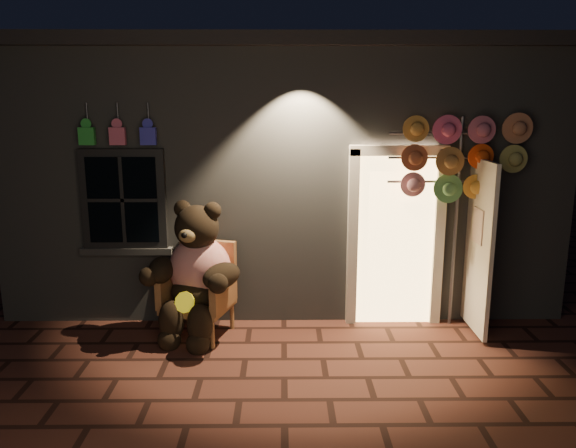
{
  "coord_description": "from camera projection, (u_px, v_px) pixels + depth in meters",
  "views": [
    {
      "loc": [
        -0.01,
        -5.11,
        2.71
      ],
      "look_at": [
        0.05,
        1.0,
        1.35
      ],
      "focal_mm": 35.0,
      "sensor_mm": 36.0,
      "label": 1
    }
  ],
  "objects": [
    {
      "name": "wicker_armchair",
      "position": [
        201.0,
        289.0,
        6.57
      ],
      "size": [
        0.9,
        0.86,
        1.08
      ],
      "rotation": [
        0.0,
        0.0,
        -0.31
      ],
      "color": "#A2703F",
      "rests_on": "ground"
    },
    {
      "name": "shop_building",
      "position": [
        283.0,
        161.0,
        9.1
      ],
      "size": [
        7.3,
        5.95,
        3.51
      ],
      "color": "slate",
      "rests_on": "ground"
    },
    {
      "name": "ground",
      "position": [
        284.0,
        378.0,
        5.58
      ],
      "size": [
        60.0,
        60.0,
        0.0
      ],
      "primitive_type": "plane",
      "color": "#552B20",
      "rests_on": "ground"
    },
    {
      "name": "teddy_bear",
      "position": [
        196.0,
        273.0,
        6.39
      ],
      "size": [
        1.13,
        1.04,
        1.63
      ],
      "rotation": [
        0.0,
        0.0,
        -0.31
      ],
      "color": "red",
      "rests_on": "ground"
    },
    {
      "name": "hat_rack",
      "position": [
        459.0,
        158.0,
        6.4
      ],
      "size": [
        1.57,
        0.22,
        2.54
      ],
      "color": "#59595E",
      "rests_on": "ground"
    }
  ]
}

